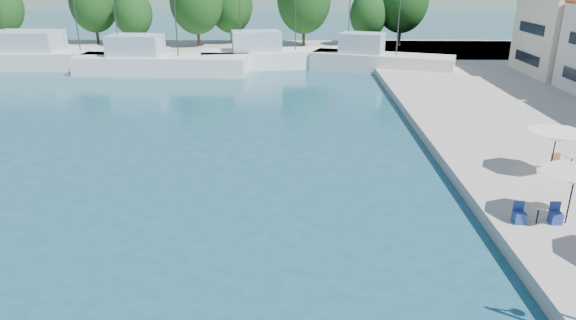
{
  "coord_description": "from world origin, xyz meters",
  "views": [
    {
      "loc": [
        -1.56,
        2.42,
        9.86
      ],
      "look_at": [
        -2.08,
        26.0,
        1.08
      ],
      "focal_mm": 32.0,
      "sensor_mm": 36.0,
      "label": 1
    }
  ],
  "objects_px": {
    "trawler_03": "(276,57)",
    "umbrella_white": "(575,178)",
    "trawler_01": "(55,57)",
    "trawler_02": "(158,63)",
    "umbrella_cream": "(556,136)",
    "trawler_04": "(378,61)"
  },
  "relations": [
    {
      "from": "trawler_01",
      "to": "trawler_03",
      "type": "height_order",
      "value": "same"
    },
    {
      "from": "trawler_02",
      "to": "trawler_03",
      "type": "distance_m",
      "value": 12.35
    },
    {
      "from": "umbrella_cream",
      "to": "trawler_01",
      "type": "bearing_deg",
      "value": 140.62
    },
    {
      "from": "trawler_02",
      "to": "trawler_03",
      "type": "relative_size",
      "value": 1.0
    },
    {
      "from": "trawler_02",
      "to": "umbrella_cream",
      "type": "bearing_deg",
      "value": -44.76
    },
    {
      "from": "trawler_02",
      "to": "trawler_03",
      "type": "bearing_deg",
      "value": 20.83
    },
    {
      "from": "trawler_02",
      "to": "trawler_01",
      "type": "bearing_deg",
      "value": 167.12
    },
    {
      "from": "trawler_01",
      "to": "trawler_03",
      "type": "bearing_deg",
      "value": 1.69
    },
    {
      "from": "trawler_02",
      "to": "umbrella_white",
      "type": "height_order",
      "value": "trawler_02"
    },
    {
      "from": "trawler_01",
      "to": "trawler_03",
      "type": "distance_m",
      "value": 23.53
    },
    {
      "from": "trawler_01",
      "to": "umbrella_white",
      "type": "relative_size",
      "value": 8.54
    },
    {
      "from": "trawler_03",
      "to": "umbrella_cream",
      "type": "distance_m",
      "value": 35.24
    },
    {
      "from": "umbrella_white",
      "to": "umbrella_cream",
      "type": "relative_size",
      "value": 0.96
    },
    {
      "from": "trawler_03",
      "to": "umbrella_cream",
      "type": "height_order",
      "value": "trawler_03"
    },
    {
      "from": "umbrella_cream",
      "to": "umbrella_white",
      "type": "bearing_deg",
      "value": -108.25
    },
    {
      "from": "trawler_02",
      "to": "trawler_04",
      "type": "bearing_deg",
      "value": 6.44
    },
    {
      "from": "trawler_03",
      "to": "umbrella_white",
      "type": "xyz_separation_m",
      "value": [
        12.91,
        -37.12,
        1.41
      ]
    },
    {
      "from": "trawler_04",
      "to": "umbrella_white",
      "type": "bearing_deg",
      "value": -67.34
    },
    {
      "from": "umbrella_cream",
      "to": "trawler_02",
      "type": "bearing_deg",
      "value": 133.08
    },
    {
      "from": "trawler_01",
      "to": "trawler_02",
      "type": "bearing_deg",
      "value": -15.24
    },
    {
      "from": "umbrella_white",
      "to": "umbrella_cream",
      "type": "height_order",
      "value": "umbrella_cream"
    },
    {
      "from": "trawler_04",
      "to": "trawler_03",
      "type": "bearing_deg",
      "value": -173.39
    }
  ]
}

